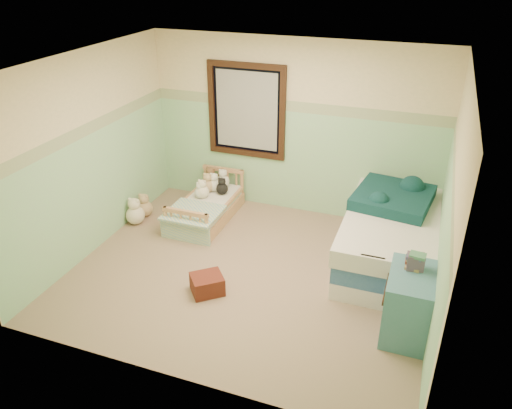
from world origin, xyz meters
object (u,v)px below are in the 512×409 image
(twin_bed_frame, at_px, (388,252))
(floor_book, at_px, (203,236))
(dresser, at_px, (408,304))
(red_pillow, at_px, (207,284))
(plush_floor_cream, at_px, (135,215))
(plush_floor_tan, at_px, (145,208))
(toddler_bed_frame, at_px, (207,213))

(twin_bed_frame, height_order, floor_book, twin_bed_frame)
(dresser, distance_m, red_pillow, 2.20)
(plush_floor_cream, bearing_deg, floor_book, -0.22)
(twin_bed_frame, xyz_separation_m, dresser, (0.32, -1.31, 0.24))
(plush_floor_tan, xyz_separation_m, floor_book, (1.05, -0.25, -0.11))
(toddler_bed_frame, height_order, red_pillow, red_pillow)
(toddler_bed_frame, bearing_deg, dresser, -27.15)
(toddler_bed_frame, xyz_separation_m, floor_book, (0.16, -0.48, -0.07))
(plush_floor_cream, bearing_deg, toddler_bed_frame, 28.07)
(plush_floor_cream, height_order, dresser, dresser)
(dresser, bearing_deg, twin_bed_frame, 103.68)
(toddler_bed_frame, distance_m, plush_floor_cream, 1.01)
(plush_floor_tan, xyz_separation_m, twin_bed_frame, (3.50, 0.04, -0.01))
(red_pillow, distance_m, floor_book, 1.25)
(plush_floor_cream, bearing_deg, twin_bed_frame, 4.66)
(dresser, xyz_separation_m, red_pillow, (-2.18, -0.08, -0.25))
(twin_bed_frame, bearing_deg, toddler_bed_frame, 175.80)
(plush_floor_tan, bearing_deg, floor_book, -13.41)
(plush_floor_tan, xyz_separation_m, red_pillow, (1.64, -1.35, -0.01))
(toddler_bed_frame, xyz_separation_m, plush_floor_cream, (-0.89, -0.48, 0.05))
(toddler_bed_frame, relative_size, plush_floor_tan, 5.60)
(toddler_bed_frame, relative_size, twin_bed_frame, 0.63)
(twin_bed_frame, relative_size, red_pillow, 6.07)
(floor_book, bearing_deg, plush_floor_cream, 176.81)
(dresser, height_order, floor_book, dresser)
(dresser, distance_m, floor_book, 2.97)
(plush_floor_cream, height_order, floor_book, plush_floor_cream)
(plush_floor_cream, distance_m, red_pillow, 1.98)
(toddler_bed_frame, height_order, plush_floor_cream, plush_floor_cream)
(twin_bed_frame, distance_m, dresser, 1.37)
(plush_floor_tan, distance_m, dresser, 4.03)
(floor_book, bearing_deg, red_pillow, -64.99)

